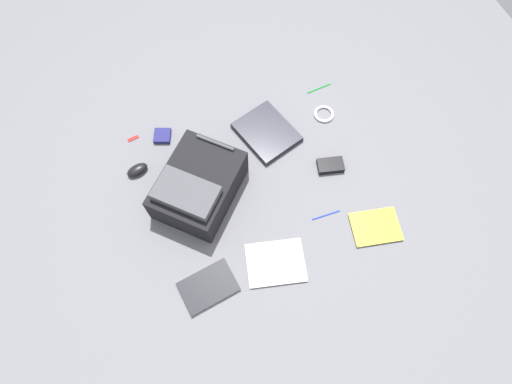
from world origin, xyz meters
name	(u,v)px	position (x,y,z in m)	size (l,w,h in m)	color
ground_plane	(260,194)	(0.00, 0.00, 0.00)	(3.67, 3.67, 0.00)	slate
backpack	(198,186)	(0.10, 0.27, 0.09)	(0.53, 0.52, 0.22)	black
laptop	(267,132)	(0.31, -0.15, 0.02)	(0.36, 0.33, 0.03)	#24242C
book_comic	(208,287)	(-0.34, 0.37, 0.01)	(0.20, 0.26, 0.02)	silver
book_blue	(375,227)	(-0.34, -0.45, 0.01)	(0.21, 0.25, 0.01)	silver
book_red	(276,263)	(-0.35, 0.05, 0.01)	(0.25, 0.30, 0.01)	silver
computer_mouse	(137,170)	(0.32, 0.53, 0.02)	(0.06, 0.11, 0.04)	black
cable_coil	(324,114)	(0.32, -0.48, 0.01)	(0.11, 0.11, 0.02)	silver
power_brick	(330,165)	(0.02, -0.38, 0.02)	(0.08, 0.13, 0.03)	black
pen_black	(319,88)	(0.49, -0.53, 0.00)	(0.01, 0.01, 0.14)	#198C33
pen_blue	(326,215)	(-0.21, -0.26, 0.00)	(0.01, 0.01, 0.14)	#1933B2
earbud_pouch	(162,136)	(0.48, 0.36, 0.01)	(0.08, 0.08, 0.02)	navy
usb_stick	(133,138)	(0.52, 0.51, 0.00)	(0.02, 0.06, 0.01)	#B21919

